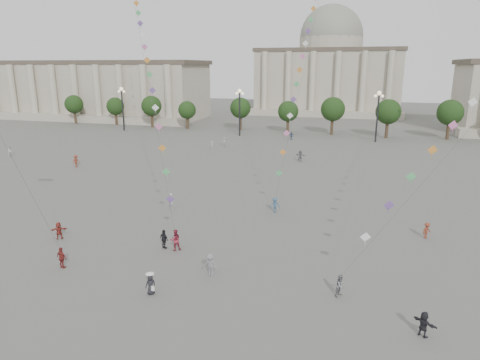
# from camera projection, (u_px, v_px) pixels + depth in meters

# --- Properties ---
(ground) EXTENTS (360.00, 360.00, 0.00)m
(ground) POSITION_uv_depth(u_px,v_px,m) (171.00, 299.00, 29.73)
(ground) COLOR #5C5A57
(ground) RESTS_ON ground
(hall_west) EXTENTS (84.00, 26.22, 17.20)m
(hall_west) POSITION_uv_depth(u_px,v_px,m) (77.00, 89.00, 134.59)
(hall_west) COLOR #ACA490
(hall_west) RESTS_ON ground
(hall_central) EXTENTS (48.30, 34.30, 35.50)m
(hall_central) POSITION_uv_depth(u_px,v_px,m) (329.00, 70.00, 146.10)
(hall_central) COLOR #ACA490
(hall_central) RESTS_ON ground
(tree_row) EXTENTS (137.12, 5.12, 8.00)m
(tree_row) POSITION_uv_depth(u_px,v_px,m) (310.00, 111.00, 100.80)
(tree_row) COLOR #35291A
(tree_row) RESTS_ON ground
(lamp_post_far_west) EXTENTS (2.00, 0.90, 10.65)m
(lamp_post_far_west) POSITION_uv_depth(u_px,v_px,m) (122.00, 101.00, 104.75)
(lamp_post_far_west) COLOR #262628
(lamp_post_far_west) RESTS_ON ground
(lamp_post_mid_west) EXTENTS (2.00, 0.90, 10.65)m
(lamp_post_mid_west) POSITION_uv_depth(u_px,v_px,m) (240.00, 104.00, 96.82)
(lamp_post_mid_west) COLOR #262628
(lamp_post_mid_west) RESTS_ON ground
(lamp_post_mid_east) EXTENTS (2.00, 0.90, 10.65)m
(lamp_post_mid_east) POSITION_uv_depth(u_px,v_px,m) (378.00, 107.00, 88.90)
(lamp_post_mid_east) COLOR #262628
(lamp_post_mid_east) RESTS_ON ground
(person_crowd_0) EXTENTS (1.05, 0.89, 1.69)m
(person_crowd_0) POSITION_uv_depth(u_px,v_px,m) (291.00, 136.00, 93.39)
(person_crowd_0) COLOR navy
(person_crowd_0) RESTS_ON ground
(person_crowd_1) EXTENTS (1.09, 1.18, 1.94)m
(person_crowd_1) POSITION_uv_depth(u_px,v_px,m) (10.00, 151.00, 76.07)
(person_crowd_1) COLOR silver
(person_crowd_1) RESTS_ON ground
(person_crowd_2) EXTENTS (1.08, 1.41, 1.93)m
(person_crowd_2) POSITION_uv_depth(u_px,v_px,m) (76.00, 161.00, 68.07)
(person_crowd_2) COLOR maroon
(person_crowd_2) RESTS_ON ground
(person_crowd_3) EXTENTS (1.47, 1.29, 1.61)m
(person_crowd_3) POSITION_uv_depth(u_px,v_px,m) (424.00, 324.00, 25.41)
(person_crowd_3) COLOR #232228
(person_crowd_3) RESTS_ON ground
(person_crowd_4) EXTENTS (1.65, 1.44, 1.80)m
(person_crowd_4) POSITION_uv_depth(u_px,v_px,m) (225.00, 142.00, 85.51)
(person_crowd_4) COLOR silver
(person_crowd_4) RESTS_ON ground
(person_crowd_6) EXTENTS (1.20, 0.70, 1.83)m
(person_crowd_6) POSITION_uv_depth(u_px,v_px,m) (210.00, 265.00, 32.73)
(person_crowd_6) COLOR slate
(person_crowd_6) RESTS_ON ground
(person_crowd_8) EXTENTS (1.10, 1.10, 1.53)m
(person_crowd_8) POSITION_uv_depth(u_px,v_px,m) (427.00, 231.00, 39.95)
(person_crowd_8) COLOR brown
(person_crowd_8) RESTS_ON ground
(person_crowd_10) EXTENTS (0.70, 0.77, 1.76)m
(person_crowd_10) POSITION_uv_depth(u_px,v_px,m) (212.00, 146.00, 81.74)
(person_crowd_10) COLOR #B8B8B3
(person_crowd_10) RESTS_ON ground
(person_crowd_12) EXTENTS (1.85, 0.89, 1.91)m
(person_crowd_12) POSITION_uv_depth(u_px,v_px,m) (300.00, 156.00, 72.17)
(person_crowd_12) COLOR slate
(person_crowd_12) RESTS_ON ground
(person_crowd_13) EXTENTS (0.74, 0.77, 1.78)m
(person_crowd_13) POSITION_uv_depth(u_px,v_px,m) (171.00, 201.00, 48.39)
(person_crowd_13) COLOR #ADADA9
(person_crowd_13) RESTS_ON ground
(tourist_0) EXTENTS (1.11, 0.66, 1.77)m
(tourist_0) POSITION_uv_depth(u_px,v_px,m) (62.00, 258.00, 34.00)
(tourist_0) COLOR maroon
(tourist_0) RESTS_ON ground
(tourist_1) EXTENTS (1.12, 0.81, 1.76)m
(tourist_1) POSITION_uv_depth(u_px,v_px,m) (164.00, 239.00, 37.67)
(tourist_1) COLOR black
(tourist_1) RESTS_ON ground
(tourist_2) EXTENTS (1.55, 1.21, 1.64)m
(tourist_2) POSITION_uv_depth(u_px,v_px,m) (59.00, 231.00, 39.79)
(tourist_2) COLOR maroon
(tourist_2) RESTS_ON ground
(kite_flyer_0) EXTENTS (1.18, 1.13, 1.92)m
(kite_flyer_0) POSITION_uv_depth(u_px,v_px,m) (175.00, 240.00, 37.32)
(kite_flyer_0) COLOR maroon
(kite_flyer_0) RESTS_ON ground
(kite_flyer_1) EXTENTS (1.21, 0.86, 1.69)m
(kite_flyer_1) POSITION_uv_depth(u_px,v_px,m) (275.00, 205.00, 46.97)
(kite_flyer_1) COLOR #335573
(kite_flyer_1) RESTS_ON ground
(kite_flyer_2) EXTENTS (0.92, 0.98, 1.60)m
(kite_flyer_2) POSITION_uv_depth(u_px,v_px,m) (340.00, 285.00, 29.89)
(kite_flyer_2) COLOR slate
(kite_flyer_2) RESTS_ON ground
(hat_person) EXTENTS (0.85, 0.85, 1.69)m
(hat_person) POSITION_uv_depth(u_px,v_px,m) (151.00, 284.00, 30.13)
(hat_person) COLOR black
(hat_person) RESTS_ON ground
(kite_train_west) EXTENTS (29.34, 44.38, 67.22)m
(kite_train_west) POSITION_uv_depth(u_px,v_px,m) (137.00, 9.00, 57.79)
(kite_train_west) COLOR #3F3F3F
(kite_train_west) RESTS_ON ground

